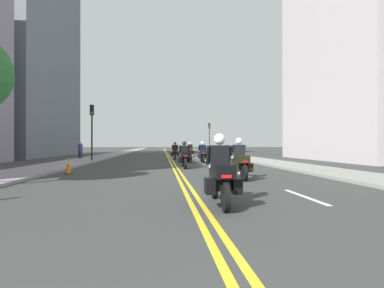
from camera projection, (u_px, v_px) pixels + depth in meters
ground_plane at (167, 153)px, 47.43m from camera, size 264.00×264.00×0.00m
sidewalk_left at (119, 153)px, 46.71m from camera, size 2.82×144.00×0.12m
sidewalk_right at (213, 153)px, 48.15m from camera, size 2.82×144.00×0.12m
centreline_yellow_inner at (166, 153)px, 47.42m from camera, size 0.12×132.00×0.01m
centreline_yellow_outer at (168, 153)px, 47.44m from camera, size 0.12×132.00×0.01m
lane_dashes_white at (201, 159)px, 28.81m from camera, size 0.14×56.40×0.01m
building_left_1 at (20, 25)px, 35.20m from camera, size 9.05×17.92×30.28m
building_right_1 at (368, 29)px, 26.99m from camera, size 9.65×15.02×23.30m
motorcycle_0 at (220, 176)px, 6.79m from camera, size 0.77×2.20×1.61m
motorcycle_1 at (240, 163)px, 11.88m from camera, size 0.77×2.11×1.63m
motorcycle_2 at (184, 157)px, 17.50m from camera, size 0.76×2.09×1.57m
motorcycle_3 at (203, 154)px, 23.39m from camera, size 0.77×2.10×1.61m
motorcycle_4 at (175, 152)px, 27.91m from camera, size 0.78×2.25×1.61m
motorcycle_5 at (190, 151)px, 34.31m from camera, size 0.76×2.27×1.65m
traffic_cone_1 at (68, 165)px, 14.13m from camera, size 0.32×0.32×0.80m
traffic_light_near at (92, 123)px, 23.81m from camera, size 0.28×0.38×4.47m
traffic_light_far at (209, 133)px, 44.95m from camera, size 0.28×0.38×4.57m
pedestrian_1 at (80, 150)px, 28.22m from camera, size 0.36×0.42×1.63m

